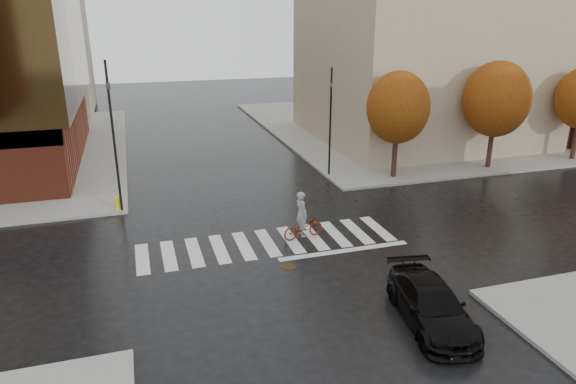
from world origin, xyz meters
The scene contains 13 objects.
ground centered at (0.00, 0.00, 0.00)m, with size 120.00×120.00×0.00m, color black.
sidewalk_ne centered at (21.00, 21.00, 0.07)m, with size 30.00×30.00×0.15m, color gray.
crosswalk centered at (0.00, 0.50, 0.01)m, with size 12.00×3.00×0.01m, color silver.
building_ne_tan centered at (17.00, 17.00, 9.15)m, with size 16.00×16.00×18.00m, color tan.
building_nw_far centered at (-16.00, 37.00, 10.15)m, with size 14.00×12.00×20.00m, color tan.
tree_ne_a centered at (10.00, 7.40, 4.46)m, with size 3.80×3.80×6.50m.
tree_ne_b centered at (17.00, 7.40, 4.62)m, with size 4.20×4.20×6.89m.
sedan centered at (3.59, -7.20, 0.69)m, with size 1.93×4.74×1.37m, color black.
cyclist centered at (1.68, 0.55, 0.77)m, with size 2.09×1.07×2.27m.
traffic_light_nw centered at (-6.30, 6.30, 4.52)m, with size 0.23×0.21×7.61m.
traffic_light_ne centered at (6.30, 9.00, 3.85)m, with size 0.16×0.19×6.62m.
fire_hydrant centered at (-6.50, 6.50, 0.56)m, with size 0.26×0.26×0.74m.
manhole centered at (0.22, -2.00, 0.01)m, with size 0.62×0.62×0.01m, color #412817.
Camera 1 is at (-5.34, -20.01, 9.89)m, focal length 32.00 mm.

